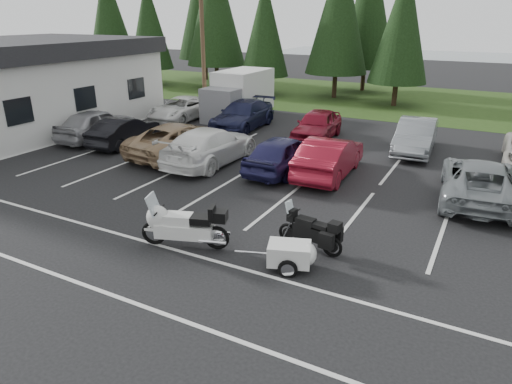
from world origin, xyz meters
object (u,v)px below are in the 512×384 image
object	(u,v)px
box_truck	(236,95)
adventure_motorcycle	(310,228)
car_near_6	(480,180)
cargo_trailer	(289,256)
utility_pole	(203,41)
car_near_4	(283,154)
car_near_5	(329,157)
touring_motorcycle	(184,222)
car_far_2	(317,125)
car_far_0	(182,109)
car_near_2	(181,140)
car_far_1	(243,115)
building	(7,86)
car_near_3	(210,146)
car_near_0	(97,124)
car_near_1	(124,131)
car_far_3	(416,136)

from	to	relation	value
box_truck	adventure_motorcycle	world-z (taller)	box_truck
car_near_6	cargo_trailer	world-z (taller)	car_near_6
utility_pole	car_near_4	distance (m)	12.60
car_near_5	touring_motorcycle	bearing A→B (deg)	76.49
touring_motorcycle	car_far_2	bearing A→B (deg)	75.64
box_truck	car_far_0	world-z (taller)	box_truck
car_near_6	touring_motorcycle	size ratio (longest dim) A/B	1.90
car_near_2	car_near_5	size ratio (longest dim) A/B	1.15
car_near_6	car_far_1	bearing A→B (deg)	-29.07
adventure_motorcycle	building	bearing A→B (deg)	171.88
box_truck	car_near_3	bearing A→B (deg)	-66.42
touring_motorcycle	car_near_2	bearing A→B (deg)	108.39
car_near_6	car_far_0	size ratio (longest dim) A/B	1.07
car_near_0	car_near_1	world-z (taller)	car_near_0
car_near_0	car_near_6	bearing A→B (deg)	176.24
car_near_0	car_near_5	bearing A→B (deg)	176.71
car_far_1	touring_motorcycle	distance (m)	14.55
car_near_1	cargo_trailer	world-z (taller)	car_near_1
car_near_6	car_far_2	bearing A→B (deg)	-38.68
car_near_5	car_near_0	bearing A→B (deg)	-1.75
box_truck	touring_motorcycle	bearing A→B (deg)	-64.41
car_near_0	car_far_2	distance (m)	11.63
car_near_1	car_near_0	bearing A→B (deg)	-10.35
box_truck	car_near_3	distance (m)	9.53
car_far_2	adventure_motorcycle	distance (m)	12.36
car_near_5	touring_motorcycle	world-z (taller)	car_near_5
car_near_1	cargo_trailer	size ratio (longest dim) A/B	2.71
box_truck	adventure_motorcycle	xyz separation A→B (m)	(10.71, -14.19, -0.77)
car_near_5	car_near_1	bearing A→B (deg)	-0.66
car_far_2	adventure_motorcycle	xyz separation A→B (m)	(4.23, -11.61, -0.10)
car_near_2	car_far_0	world-z (taller)	car_near_2
utility_pole	touring_motorcycle	bearing A→B (deg)	-57.94
box_truck	car_near_5	xyz separation A→B (m)	(9.03, -7.85, -0.65)
building	adventure_motorcycle	bearing A→B (deg)	-15.36
car_near_4	car_near_6	xyz separation A→B (m)	(7.51, 0.33, -0.03)
car_far_0	car_near_1	bearing A→B (deg)	-81.33
car_far_1	cargo_trailer	world-z (taller)	car_far_1
box_truck	adventure_motorcycle	size ratio (longest dim) A/B	2.52
car_near_3	car_near_1	bearing A→B (deg)	-5.71
car_near_6	adventure_motorcycle	world-z (taller)	car_near_6
car_near_2	adventure_motorcycle	distance (m)	10.48
car_near_3	adventure_motorcycle	xyz separation A→B (m)	(6.90, -5.47, -0.13)
adventure_motorcycle	car_far_2	bearing A→B (deg)	117.24
car_near_4	touring_motorcycle	distance (m)	7.45
utility_pole	car_far_1	xyz separation A→B (m)	(3.81, -1.81, -3.91)
car_near_2	utility_pole	bearing A→B (deg)	-57.78
car_near_2	car_near_1	bearing A→B (deg)	2.57
utility_pole	car_far_3	distance (m)	14.23
car_far_0	car_far_2	bearing A→B (deg)	-4.16
car_near_2	car_far_3	world-z (taller)	car_far_3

